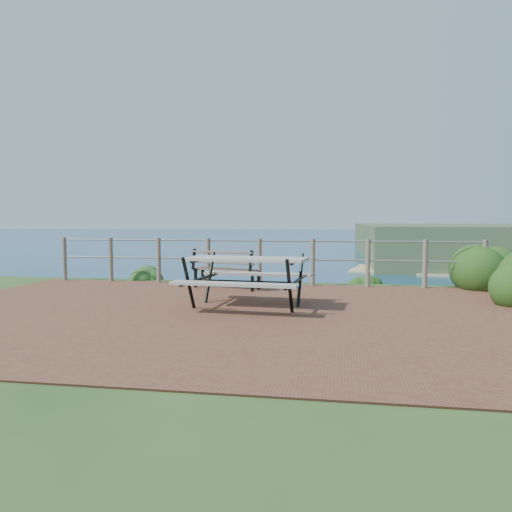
{
  "coord_description": "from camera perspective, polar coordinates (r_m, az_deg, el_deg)",
  "views": [
    {
      "loc": [
        1.74,
        -7.29,
        1.39
      ],
      "look_at": [
        0.19,
        1.77,
        0.75
      ],
      "focal_mm": 35.0,
      "sensor_mm": 36.0,
      "label": 1
    }
  ],
  "objects": [
    {
      "name": "shrub_right_edge",
      "position": [
        11.51,
        25.15,
        -3.33
      ],
      "size": [
        1.24,
        1.24,
        1.76
      ],
      "primitive_type": "ellipsoid",
      "color": "#1B4816",
      "rests_on": "ground"
    },
    {
      "name": "park_bench",
      "position": [
        10.17,
        -3.39,
        -0.83
      ],
      "size": [
        1.48,
        0.78,
        0.81
      ],
      "rotation": [
        0.0,
        0.0,
        -0.31
      ],
      "color": "brown",
      "rests_on": "ground"
    },
    {
      "name": "ocean",
      "position": [
        207.31,
        9.24,
        3.56
      ],
      "size": [
        1200.0,
        1200.0,
        0.0
      ],
      "primitive_type": "plane",
      "color": "navy",
      "rests_on": "ground"
    },
    {
      "name": "shrub_lip_west",
      "position": [
        12.3,
        -12.17,
        -2.59
      ],
      "size": [
        0.86,
        0.86,
        0.64
      ],
      "primitive_type": "ellipsoid",
      "color": "#284E1D",
      "rests_on": "ground"
    },
    {
      "name": "safety_railing",
      "position": [
        10.82,
        0.4,
        -0.35
      ],
      "size": [
        9.4,
        0.1,
        1.0
      ],
      "color": "#6B5B4C",
      "rests_on": "ground"
    },
    {
      "name": "shrub_lip_east",
      "position": [
        11.7,
        12.17,
        -2.93
      ],
      "size": [
        0.67,
        0.67,
        0.37
      ],
      "primitive_type": "ellipsoid",
      "color": "#1B4816",
      "rests_on": "ground"
    },
    {
      "name": "picnic_table",
      "position": [
        7.93,
        -1.1,
        -2.4
      ],
      "size": [
        1.94,
        1.64,
        0.8
      ],
      "rotation": [
        0.0,
        0.0,
        -0.08
      ],
      "color": "gray",
      "rests_on": "ground"
    },
    {
      "name": "ground",
      "position": [
        7.63,
        -3.7,
        -6.53
      ],
      "size": [
        10.0,
        7.0,
        0.12
      ],
      "primitive_type": "cube",
      "color": "brown",
      "rests_on": "ground"
    }
  ]
}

